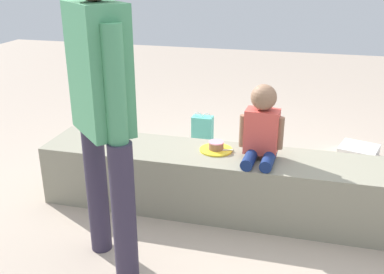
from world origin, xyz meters
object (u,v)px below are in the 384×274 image
Objects in this scene: adult_standing at (101,91)px; party_cup_red at (144,165)px; child_seated at (262,127)px; water_bottle_near_gift at (265,153)px; cake_plate at (216,148)px; gift_bag at (202,131)px; cake_box_white at (358,152)px; handbag_black_leather at (182,164)px.

party_cup_red is (-0.26, 1.19, -0.97)m from adult_standing.
child_seated is 2.18× the size of water_bottle_near_gift.
cake_plate is 0.88m from water_bottle_near_gift.
gift_bag reaches higher than water_bottle_near_gift.
cake_plate is at bearing -133.08° from cake_box_white.
gift_bag is 0.67m from water_bottle_near_gift.
adult_standing reaches higher than cake_plate.
adult_standing is 5.31× the size of gift_bag.
child_seated is 1.57× the size of cake_box_white.
cake_box_white is (1.05, 1.12, -0.39)m from cake_plate.
cake_plate is at bearing -48.42° from handbag_black_leather.
adult_standing is 1.56m from party_cup_red.
gift_bag is at bearing 107.88° from cake_plate.
party_cup_red is 1.87m from cake_box_white.
gift_bag is at bearing 87.61° from adult_standing.
handbag_black_leather is at bearing -1.21° from party_cup_red.
handbag_black_leather is at bearing 86.79° from adult_standing.
adult_standing is 1.50m from handbag_black_leather.
cake_plate reaches higher than cake_box_white.
cake_plate is 0.71× the size of gift_bag.
handbag_black_leather reaches higher than water_bottle_near_gift.
cake_plate is (-0.30, 0.05, -0.19)m from child_seated.
child_seated is 1.09m from adult_standing.
gift_bag reaches higher than handbag_black_leather.
child_seated is 1.51m from cake_box_white.
water_bottle_near_gift is 0.72m from handbag_black_leather.
cake_box_white is (0.75, 1.17, -0.58)m from child_seated.
cake_plate reaches higher than water_bottle_near_gift.
child_seated is 0.36m from cake_plate.
adult_standing is 2.04m from gift_bag.
party_cup_red is (-0.94, -0.37, -0.05)m from water_bottle_near_gift.
party_cup_red is at bearing -117.33° from gift_bag.
cake_plate is at bearing 169.59° from child_seated.
party_cup_red is (-0.97, 0.46, -0.58)m from child_seated.
handbag_black_leather is at bearing -148.65° from water_bottle_near_gift.
party_cup_red is (-0.34, -0.65, -0.10)m from gift_bag.
gift_bag is 1.03× the size of cake_box_white.
child_seated reaches higher than party_cup_red.
handbag_black_leather is (-1.40, -0.72, 0.05)m from cake_box_white.
adult_standing is at bearing -113.70° from water_bottle_near_gift.
child_seated is 1.52× the size of gift_bag.
cake_box_white is at bearing 24.11° from water_bottle_near_gift.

